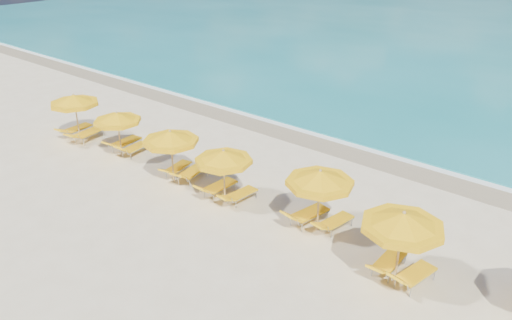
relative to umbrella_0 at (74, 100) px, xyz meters
The scene contains 22 objects.
ground_plane 10.32m from the umbrella_0, ahead, with size 120.00×120.00×0.00m, color beige.
wet_sand_band 12.86m from the umbrella_0, 37.23° to the left, with size 120.00×2.60×0.01m, color tan.
foam_line 13.35m from the umbrella_0, 39.99° to the left, with size 120.00×1.20×0.03m, color white.
whitecap_near 17.88m from the umbrella_0, 76.62° to the left, with size 14.00×0.36×0.05m, color white.
umbrella_0 is the anchor object (origin of this frame).
umbrella_1 3.28m from the umbrella_0, ahead, with size 2.74×2.74×2.17m.
umbrella_2 7.17m from the umbrella_0, ahead, with size 2.65×2.65×2.33m.
umbrella_3 9.99m from the umbrella_0, ahead, with size 2.52×2.52×2.23m.
umbrella_4 13.88m from the umbrella_0, ahead, with size 2.59×2.59×2.39m.
umbrella_5 17.24m from the umbrella_0, ahead, with size 2.49×2.49×2.47m.
lounger_0_left 1.90m from the umbrella_0, 156.97° to the left, with size 0.78×1.95×0.68m.
lounger_0_right 1.88m from the umbrella_0, 18.61° to the left, with size 1.01×2.16×0.77m.
lounger_1_left 3.47m from the umbrella_0, 12.92° to the left, with size 0.88×2.05×0.80m.
lounger_1_right 4.17m from the umbrella_0, ahead, with size 0.79×1.79×0.76m.
lounger_2_left 7.06m from the umbrella_0, ahead, with size 0.88×1.78×0.65m.
lounger_2_right 7.92m from the umbrella_0, ahead, with size 0.99×2.01×0.80m.
lounger_3_left 9.62m from the umbrella_0, ahead, with size 0.69×1.92×0.80m.
lounger_3_right 10.63m from the umbrella_0, ahead, with size 0.69×1.77×0.62m.
lounger_4_left 13.52m from the umbrella_0, ahead, with size 1.00×2.03×0.84m.
lounger_4_right 14.50m from the umbrella_0, ahead, with size 0.82×1.82×0.63m.
lounger_5_left 16.95m from the umbrella_0, ahead, with size 0.63×1.83×0.75m.
lounger_5_right 17.83m from the umbrella_0, ahead, with size 0.94×1.90×0.80m.
Camera 1 is at (11.66, -12.49, 9.70)m, focal length 35.00 mm.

